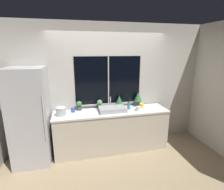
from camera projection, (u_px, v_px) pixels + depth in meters
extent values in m
plane|color=#937F60|center=(115.00, 156.00, 3.63)|extent=(14.00, 14.00, 0.00)
cube|color=#BCB7AD|center=(108.00, 86.00, 3.90)|extent=(8.00, 0.06, 2.70)
cube|color=black|center=(108.00, 80.00, 3.83)|extent=(1.45, 0.01, 1.04)
cube|color=#BCB7AD|center=(108.00, 80.00, 3.83)|extent=(0.02, 0.01, 1.04)
cube|color=#BCB7AD|center=(109.00, 104.00, 3.96)|extent=(1.51, 0.04, 0.03)
cube|color=#BCB7AD|center=(12.00, 83.00, 4.23)|extent=(0.06, 7.00, 2.70)
cube|color=#BCB7AD|center=(175.00, 77.00, 5.19)|extent=(0.06, 7.00, 2.70)
cube|color=beige|center=(112.00, 131.00, 3.80)|extent=(2.39, 0.57, 0.85)
cube|color=silver|center=(112.00, 112.00, 3.69)|extent=(2.41, 0.59, 0.03)
cube|color=#B7B7BC|center=(30.00, 116.00, 3.29)|extent=(0.66, 0.71, 1.84)
cylinder|color=silver|center=(44.00, 118.00, 2.98)|extent=(0.02, 0.02, 0.83)
cube|color=#ADADB2|center=(112.00, 109.00, 3.66)|extent=(0.56, 0.34, 0.09)
cylinder|color=#B7B7BC|center=(110.00, 108.00, 3.86)|extent=(0.04, 0.04, 0.03)
cylinder|color=#B7B7BC|center=(110.00, 102.00, 3.83)|extent=(0.02, 0.02, 0.23)
cylinder|color=#4C4C51|center=(79.00, 108.00, 3.73)|extent=(0.11, 0.11, 0.08)
sphere|color=#387A3D|center=(79.00, 104.00, 3.70)|extent=(0.12, 0.12, 0.12)
cylinder|color=#4C4C51|center=(100.00, 107.00, 3.83)|extent=(0.09, 0.09, 0.09)
sphere|color=#569951|center=(100.00, 102.00, 3.80)|extent=(0.11, 0.11, 0.11)
cylinder|color=#4C4C51|center=(119.00, 105.00, 3.92)|extent=(0.11, 0.11, 0.09)
cone|color=#2D6638|center=(119.00, 100.00, 3.89)|extent=(0.15, 0.15, 0.17)
cylinder|color=#4C4C51|center=(138.00, 103.00, 4.02)|extent=(0.10, 0.10, 0.11)
cone|color=#2D6638|center=(138.00, 97.00, 3.98)|extent=(0.18, 0.18, 0.20)
cylinder|color=teal|center=(129.00, 106.00, 3.77)|extent=(0.07, 0.07, 0.14)
cylinder|color=black|center=(129.00, 102.00, 3.75)|extent=(0.03, 0.03, 0.04)
cylinder|color=gold|center=(142.00, 105.00, 3.91)|extent=(0.09, 0.09, 0.09)
cylinder|color=#3351AD|center=(73.00, 110.00, 3.61)|extent=(0.08, 0.08, 0.09)
cylinder|color=white|center=(138.00, 108.00, 3.71)|extent=(0.10, 0.10, 0.09)
cylinder|color=#B2B2B7|center=(61.00, 111.00, 3.42)|extent=(0.20, 0.20, 0.17)
cone|color=#B2B2B7|center=(61.00, 107.00, 3.40)|extent=(0.17, 0.17, 0.02)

